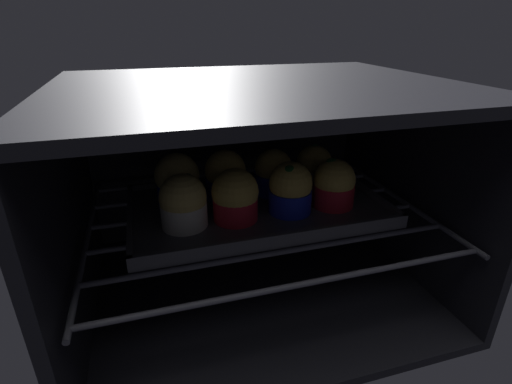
# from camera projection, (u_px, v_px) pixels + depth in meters

# --- Properties ---
(oven_cavity) EXTENTS (0.59, 0.47, 0.37)m
(oven_cavity) POSITION_uv_depth(u_px,v_px,m) (251.00, 188.00, 0.67)
(oven_cavity) COLOR black
(oven_cavity) RESTS_ON ground
(oven_rack) EXTENTS (0.55, 0.42, 0.01)m
(oven_rack) POSITION_uv_depth(u_px,v_px,m) (258.00, 216.00, 0.65)
(oven_rack) COLOR #51515B
(oven_rack) RESTS_ON oven_cavity
(baking_tray) EXTENTS (0.42, 0.25, 0.02)m
(baking_tray) POSITION_uv_depth(u_px,v_px,m) (256.00, 207.00, 0.65)
(baking_tray) COLOR #4C4C51
(baking_tray) RESTS_ON oven_rack
(muffin_row0_col0) EXTENTS (0.07, 0.07, 0.08)m
(muffin_row0_col0) POSITION_uv_depth(u_px,v_px,m) (183.00, 203.00, 0.57)
(muffin_row0_col0) COLOR silver
(muffin_row0_col0) RESTS_ON baking_tray
(muffin_row0_col1) EXTENTS (0.07, 0.07, 0.08)m
(muffin_row0_col1) POSITION_uv_depth(u_px,v_px,m) (235.00, 197.00, 0.59)
(muffin_row0_col1) COLOR red
(muffin_row0_col1) RESTS_ON baking_tray
(muffin_row0_col2) EXTENTS (0.07, 0.07, 0.08)m
(muffin_row0_col2) POSITION_uv_depth(u_px,v_px,m) (290.00, 189.00, 0.61)
(muffin_row0_col2) COLOR #1928B7
(muffin_row0_col2) RESTS_ON baking_tray
(muffin_row0_col3) EXTENTS (0.07, 0.07, 0.08)m
(muffin_row0_col3) POSITION_uv_depth(u_px,v_px,m) (334.00, 185.00, 0.64)
(muffin_row0_col3) COLOR red
(muffin_row0_col3) RESTS_ON baking_tray
(muffin_row1_col0) EXTENTS (0.07, 0.07, 0.09)m
(muffin_row1_col0) POSITION_uv_depth(u_px,v_px,m) (177.00, 181.00, 0.64)
(muffin_row1_col0) COLOR #1928B7
(muffin_row1_col0) RESTS_ON baking_tray
(muffin_row1_col1) EXTENTS (0.07, 0.07, 0.09)m
(muffin_row1_col1) POSITION_uv_depth(u_px,v_px,m) (226.00, 176.00, 0.66)
(muffin_row1_col1) COLOR #1928B7
(muffin_row1_col1) RESTS_ON baking_tray
(muffin_row1_col2) EXTENTS (0.07, 0.07, 0.08)m
(muffin_row1_col2) POSITION_uv_depth(u_px,v_px,m) (274.00, 173.00, 0.68)
(muffin_row1_col2) COLOR #1928B7
(muffin_row1_col2) RESTS_ON baking_tray
(muffin_row1_col3) EXTENTS (0.07, 0.07, 0.08)m
(muffin_row1_col3) POSITION_uv_depth(u_px,v_px,m) (314.00, 168.00, 0.71)
(muffin_row1_col3) COLOR silver
(muffin_row1_col3) RESTS_ON baking_tray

